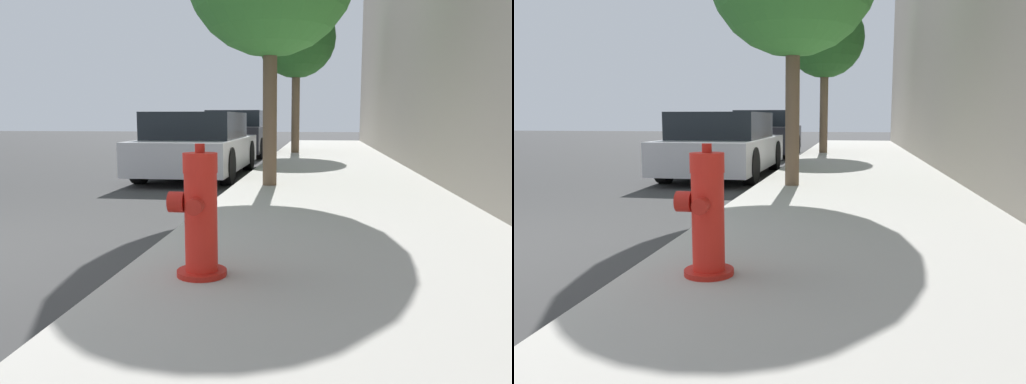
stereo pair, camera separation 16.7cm
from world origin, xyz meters
The scene contains 5 objects.
sidewalk_slab centered at (3.59, 0.00, 0.07)m, with size 3.08×40.00×0.14m.
fire_hydrant centered at (2.60, -0.32, 0.53)m, with size 0.36×0.37×0.84m.
parked_car_near centered at (0.98, 6.29, 0.62)m, with size 1.77×4.09×1.26m.
parked_car_mid centered at (0.86, 11.85, 0.67)m, with size 1.75×3.86×1.38m.
street_tree_far centered at (2.62, 11.48, 3.41)m, with size 2.26×2.26×4.42m.
Camera 1 is at (3.34, -3.34, 1.14)m, focal length 35.00 mm.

